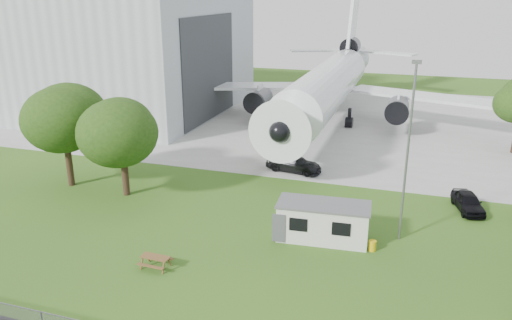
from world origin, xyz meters
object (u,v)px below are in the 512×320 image
(hangar, at_px, (82,40))
(airliner, at_px, (330,83))
(site_cabin, at_px, (323,221))
(picnic_west, at_px, (156,267))

(hangar, xyz_separation_m, airliner, (35.97, -0.14, -4.14))
(airliner, height_order, site_cabin, airliner)
(airliner, bearing_deg, picnic_west, -95.70)
(hangar, relative_size, site_cabin, 6.28)
(airliner, distance_m, picnic_west, 38.62)
(hangar, height_order, picnic_west, hangar)
(site_cabin, bearing_deg, airliner, 99.50)
(picnic_west, bearing_deg, hangar, 132.37)
(site_cabin, bearing_deg, picnic_west, -142.87)
(hangar, distance_m, picnic_west, 50.83)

